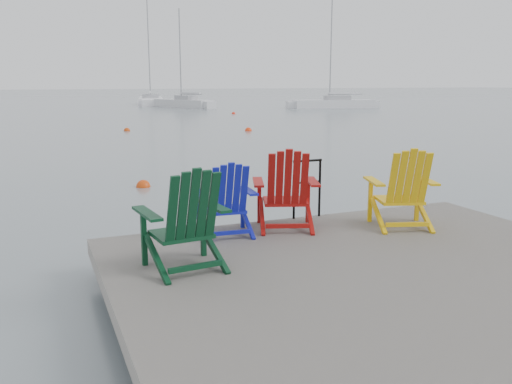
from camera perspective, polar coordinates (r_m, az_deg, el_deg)
name	(u,v)px	position (r m, az deg, el deg)	size (l,w,h in m)	color
ground	(387,311)	(6.45, 13.58, -12.08)	(400.00, 400.00, 0.00)	slate
dock	(388,282)	(6.33, 13.73, -9.19)	(6.00, 5.00, 1.40)	#33302D
handrail	(307,183)	(8.28, 5.40, 0.97)	(0.48, 0.04, 0.90)	black
chair_green	(186,219)	(5.96, -7.41, -2.84)	(0.99, 0.92, 1.15)	black
chair_blue	(226,199)	(7.27, -3.17, -0.73)	(0.86, 0.80, 1.01)	#0F16A0
chair_red	(286,189)	(7.58, 3.20, 0.30)	(1.09, 1.04, 1.14)	maroon
chair_yellow	(403,188)	(7.92, 15.23, 0.39)	(1.08, 1.03, 1.14)	#E0AD0C
sailboat_near	(184,104)	(56.00, -7.59, 9.17)	(4.82, 7.16, 9.96)	silver
sailboat_mid	(151,102)	(63.83, -11.03, 9.33)	(4.52, 10.22, 13.48)	white
sailboat_far	(334,104)	(55.20, 8.18, 9.12)	(8.31, 3.72, 11.16)	silver
buoy_a	(143,187)	(13.69, -11.78, 0.54)	(0.35, 0.35, 0.35)	#C93D0B
buoy_b	(127,131)	(29.75, -13.43, 6.28)	(0.33, 0.33, 0.33)	#C13C0B
buoy_c	(248,131)	(28.94, -0.81, 6.46)	(0.37, 0.37, 0.37)	#F1370E
buoy_d	(234,114)	(44.59, -2.38, 8.22)	(0.32, 0.32, 0.32)	red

